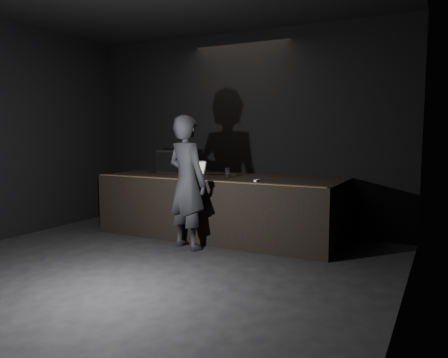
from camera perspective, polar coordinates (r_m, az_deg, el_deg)
ground at (r=5.27m, az=-14.65°, el=-13.22°), size 7.00×7.00×0.00m
room_walls at (r=4.99m, az=-15.27°, el=9.28°), size 6.10×7.10×3.52m
stage_riser at (r=7.34m, az=-0.36°, el=-3.54°), size 4.00×1.50×1.00m
riser_lip at (r=6.66m, az=-3.20°, el=-0.14°), size 3.92×0.10×0.01m
stage_monitor at (r=7.97m, az=-6.14°, el=2.29°), size 0.64×0.49×0.41m
cable at (r=7.54m, az=-1.25°, el=0.62°), size 0.87×0.37×0.02m
laptop at (r=7.62m, az=-3.82°, el=1.05°), size 0.38×0.35×0.23m
beer_can at (r=7.05m, az=0.47°, el=0.81°), size 0.07×0.07×0.16m
plastic_cup at (r=7.49m, az=-2.39°, el=0.91°), size 0.08×0.08×0.11m
wii_remote at (r=6.52m, az=4.32°, el=-0.20°), size 0.04×0.16×0.03m
person at (r=6.49m, az=-4.83°, el=-0.45°), size 0.83×0.66×1.98m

